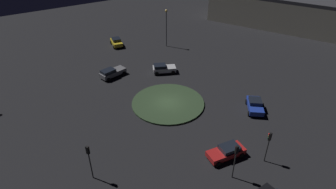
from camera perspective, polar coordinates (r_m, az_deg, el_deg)
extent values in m
plane|color=black|center=(40.25, 0.00, -1.82)|extent=(117.04, 117.04, 0.00)
cylinder|color=#2D4228|center=(40.18, 0.00, -1.68)|extent=(10.29, 10.29, 0.24)
cube|color=gold|center=(59.59, -10.35, 10.30)|extent=(2.52, 4.18, 0.70)
cube|color=black|center=(59.42, -10.43, 10.87)|extent=(1.91, 2.18, 0.53)
cylinder|color=black|center=(60.86, -11.45, 10.30)|extent=(0.36, 0.74, 0.71)
cylinder|color=black|center=(61.16, -9.81, 10.59)|extent=(0.36, 0.74, 0.71)
cylinder|color=black|center=(58.29, -10.86, 9.36)|extent=(0.36, 0.74, 0.71)
cylinder|color=black|center=(58.61, -9.15, 9.66)|extent=(0.36, 0.74, 0.71)
cube|color=silver|center=(47.98, -0.75, 5.20)|extent=(4.20, 3.26, 0.73)
cube|color=black|center=(47.63, -1.67, 5.78)|extent=(2.46, 2.27, 0.47)
cylinder|color=black|center=(49.09, 0.72, 5.39)|extent=(0.69, 0.49, 0.66)
cylinder|color=black|center=(47.53, 1.03, 4.42)|extent=(0.69, 0.49, 0.66)
cylinder|color=black|center=(48.81, -2.48, 5.19)|extent=(0.69, 0.49, 0.66)
cylinder|color=black|center=(47.24, -2.27, 4.21)|extent=(0.69, 0.49, 0.66)
cube|color=red|center=(32.33, 11.61, -11.38)|extent=(4.48, 2.36, 0.62)
cube|color=black|center=(32.16, 12.31, -10.45)|extent=(2.30, 1.83, 0.46)
cylinder|color=black|center=(31.36, 10.13, -13.67)|extent=(0.65, 0.31, 0.62)
cylinder|color=black|center=(32.34, 8.38, -11.71)|extent=(0.65, 0.31, 0.62)
cylinder|color=black|center=(32.83, 14.67, -11.80)|extent=(0.65, 0.31, 0.62)
cylinder|color=black|center=(33.78, 12.86, -10.00)|extent=(0.65, 0.31, 0.62)
cube|color=#1E38A5|center=(40.36, 17.13, -2.20)|extent=(4.01, 4.27, 0.68)
cube|color=black|center=(40.27, 17.21, -1.29)|extent=(2.40, 2.42, 0.50)
cylinder|color=black|center=(39.59, 18.66, -3.86)|extent=(0.60, 0.65, 0.67)
cylinder|color=black|center=(39.20, 16.01, -3.73)|extent=(0.60, 0.65, 0.67)
cylinder|color=black|center=(41.92, 18.03, -1.53)|extent=(0.60, 0.65, 0.67)
cylinder|color=black|center=(41.56, 15.53, -1.39)|extent=(0.60, 0.65, 0.67)
cube|color=slate|center=(47.72, -11.05, 4.35)|extent=(4.60, 2.58, 0.72)
cube|color=black|center=(47.02, -12.00, 4.62)|extent=(2.45, 1.94, 0.48)
cylinder|color=black|center=(49.29, -10.14, 4.94)|extent=(0.63, 0.34, 0.60)
cylinder|color=black|center=(48.02, -8.90, 4.28)|extent=(0.63, 0.34, 0.60)
cylinder|color=black|center=(47.81, -13.13, 3.66)|extent=(0.63, 0.34, 0.60)
cylinder|color=black|center=(46.51, -11.94, 2.95)|extent=(0.63, 0.34, 0.60)
cylinder|color=#2D2D2D|center=(32.36, 19.27, -10.67)|extent=(0.12, 0.12, 2.99)
cube|color=black|center=(31.12, 19.91, -8.04)|extent=(0.33, 0.27, 0.90)
sphere|color=red|center=(31.00, 19.77, -7.54)|extent=(0.20, 0.20, 0.20)
sphere|color=#4C380F|center=(31.17, 19.68, -7.92)|extent=(0.20, 0.20, 0.20)
sphere|color=#0F3819|center=(31.33, 19.59, -8.30)|extent=(0.20, 0.20, 0.20)
cylinder|color=#2D2D2D|center=(29.84, -15.30, -13.74)|extent=(0.12, 0.12, 3.35)
cube|color=black|center=(28.39, -15.92, -10.75)|extent=(0.33, 0.37, 0.90)
sphere|color=#3F0C0C|center=(28.28, -15.80, -10.18)|extent=(0.20, 0.20, 0.20)
sphere|color=yellow|center=(28.46, -15.72, -10.58)|extent=(0.20, 0.20, 0.20)
sphere|color=#0F3819|center=(28.64, -15.64, -10.98)|extent=(0.20, 0.20, 0.20)
cylinder|color=#2D2D2D|center=(29.63, 13.17, -13.80)|extent=(0.12, 0.12, 3.33)
cube|color=black|center=(28.17, 13.70, -10.81)|extent=(0.33, 0.26, 0.90)
sphere|color=red|center=(28.07, 13.59, -10.24)|extent=(0.20, 0.20, 0.20)
sphere|color=#4C380F|center=(28.25, 13.52, -10.64)|extent=(0.20, 0.20, 0.20)
sphere|color=#0F3819|center=(28.43, 13.45, -11.04)|extent=(0.20, 0.20, 0.20)
cylinder|color=#4C4C51|center=(57.47, -0.34, 13.00)|extent=(0.18, 0.18, 7.06)
sphere|color=#F9D166|center=(56.35, -0.36, 16.53)|extent=(0.51, 0.51, 0.51)
cube|color=#ADA893|center=(74.26, 23.37, 14.78)|extent=(24.73, 38.14, 6.57)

